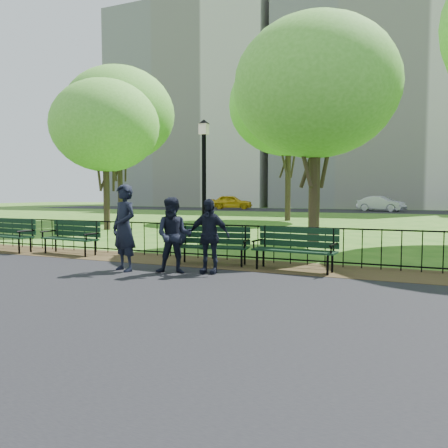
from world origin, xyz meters
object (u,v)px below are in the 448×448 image
at_px(tree_near_w, 105,126).
at_px(tree_mid_w, 119,114).
at_px(tree_near_e, 316,88).
at_px(person_mid, 174,235).
at_px(taxi, 231,202).
at_px(tree_far_c, 289,105).
at_px(park_bench_right_a, 296,244).
at_px(lamppost, 204,179).
at_px(sedan_silver, 381,204).
at_px(person_left, 124,228).
at_px(park_bench_left_a, 73,234).
at_px(park_bench_main, 200,240).
at_px(person_right, 209,236).
at_px(park_bench_left_b, 10,231).

relative_size(tree_near_w, tree_mid_w, 0.74).
height_order(tree_near_e, person_mid, tree_near_e).
bearing_deg(taxi, tree_far_c, -162.55).
xyz_separation_m(park_bench_right_a, tree_far_c, (-4.49, 16.97, 6.41)).
xyz_separation_m(lamppost, tree_near_w, (-7.12, 4.64, 2.63)).
bearing_deg(tree_near_e, sedan_silver, 88.80).
relative_size(person_left, taxi, 0.42).
bearing_deg(tree_mid_w, park_bench_right_a, -42.91).
height_order(tree_near_w, sedan_silver, tree_near_w).
bearing_deg(tree_near_e, park_bench_left_a, -142.40).
distance_m(tree_near_w, person_mid, 12.55).
height_order(park_bench_main, person_right, person_right).
xyz_separation_m(park_bench_left_a, tree_near_w, (-4.32, 7.11, 4.16)).
height_order(tree_far_c, person_left, tree_far_c).
relative_size(park_bench_right_a, tree_near_w, 0.27).
bearing_deg(park_bench_left_b, person_left, -9.65).
relative_size(tree_near_e, person_right, 4.59).
bearing_deg(taxi, sedan_silver, -105.15).
bearing_deg(park_bench_right_a, tree_near_e, 102.23).
relative_size(tree_near_w, taxi, 1.55).
distance_m(park_bench_main, park_bench_left_a, 3.94).
height_order(park_bench_left_b, person_mid, person_mid).
xyz_separation_m(lamppost, tree_mid_w, (-10.34, 10.14, 4.27)).
height_order(tree_near_w, tree_mid_w, tree_mid_w).
xyz_separation_m(person_left, taxi, (-11.55, 35.39, -0.17)).
relative_size(park_bench_left_a, lamppost, 0.47).
xyz_separation_m(park_bench_left_a, taxi, (-8.70, 33.78, 0.20)).
distance_m(park_bench_left_b, tree_far_c, 18.56).
relative_size(park_bench_left_a, tree_mid_w, 0.20).
relative_size(person_mid, taxi, 0.36).
xyz_separation_m(taxi, sedan_silver, (15.02, -0.28, -0.05)).
relative_size(park_bench_main, taxi, 0.42).
bearing_deg(park_bench_left_a, park_bench_right_a, 4.67).
bearing_deg(park_bench_right_a, tree_near_w, 151.41).
xyz_separation_m(park_bench_left_a, person_left, (2.84, -1.62, 0.37)).
bearing_deg(park_bench_left_a, tree_near_w, 127.46).
bearing_deg(tree_near_w, person_left, -50.62).
relative_size(park_bench_main, park_bench_right_a, 1.00).
distance_m(tree_near_e, person_right, 7.00).
relative_size(park_bench_right_a, tree_mid_w, 0.20).
bearing_deg(person_left, lamppost, 110.84).
relative_size(park_bench_left_b, tree_near_e, 0.26).
xyz_separation_m(tree_near_w, tree_far_c, (6.03, 9.71, 2.27)).
bearing_deg(lamppost, tree_mid_w, 135.55).
xyz_separation_m(person_right, sedan_silver, (1.71, 34.66, -0.07)).
xyz_separation_m(person_left, person_right, (1.76, 0.46, -0.15)).
height_order(park_bench_left_b, tree_near_w, tree_near_w).
height_order(park_bench_left_a, sedan_silver, sedan_silver).
bearing_deg(tree_near_e, park_bench_left_b, -149.68).
bearing_deg(tree_near_e, person_left, -115.47).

